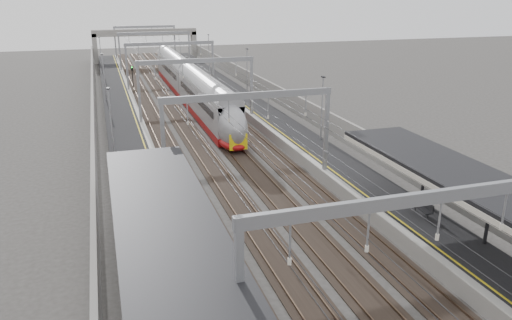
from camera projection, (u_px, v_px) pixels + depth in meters
platform_left at (124, 121)px, 56.74m from camera, size 4.00×120.00×1.00m
platform_right at (258, 112)px, 61.28m from camera, size 4.00×120.00×1.00m
tracks at (194, 120)px, 59.15m from camera, size 11.40×140.00×0.20m
overhead_line at (182, 61)px, 63.18m from camera, size 13.00×140.00×6.60m
canopy_left at (184, 277)px, 17.30m from camera, size 4.40×30.00×4.24m
overbridge at (145, 37)px, 107.18m from camera, size 22.00×2.20×6.90m
wall_left at (94, 114)px, 55.48m from camera, size 0.30×120.00×3.20m
wall_right at (282, 101)px, 61.83m from camera, size 0.30×120.00×3.20m
train at (192, 89)px, 66.64m from camera, size 2.73×49.67×4.31m
bench at (424, 206)px, 31.58m from camera, size 0.68×1.94×0.98m
signal_green at (132, 72)px, 78.43m from camera, size 0.32×0.32×3.48m
signal_red_near at (186, 71)px, 80.16m from camera, size 0.32×0.32×3.48m
signal_red_far at (194, 66)px, 84.81m from camera, size 0.32×0.32×3.48m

